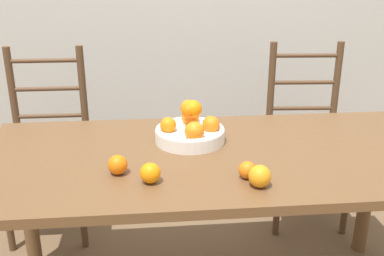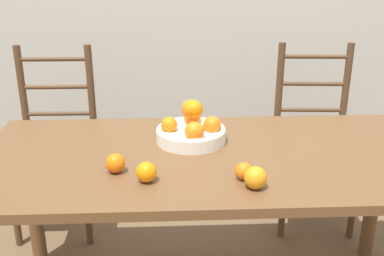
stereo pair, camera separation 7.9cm
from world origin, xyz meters
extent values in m
cube|color=brown|center=(0.00, 0.00, 0.73)|extent=(1.83, 0.84, 0.03)
cylinder|color=brown|center=(-0.84, 0.34, 0.35)|extent=(0.07, 0.07, 0.71)
cylinder|color=brown|center=(0.84, 0.34, 0.35)|extent=(0.07, 0.07, 0.71)
cylinder|color=white|center=(-0.09, 0.12, 0.77)|extent=(0.29, 0.29, 0.05)
torus|color=white|center=(-0.09, 0.12, 0.79)|extent=(0.29, 0.29, 0.02)
sphere|color=orange|center=(0.00, 0.12, 0.82)|extent=(0.07, 0.07, 0.07)
sphere|color=orange|center=(-0.08, 0.21, 0.82)|extent=(0.08, 0.08, 0.08)
sphere|color=orange|center=(-0.17, 0.12, 0.82)|extent=(0.07, 0.07, 0.07)
sphere|color=orange|center=(-0.08, 0.04, 0.82)|extent=(0.08, 0.08, 0.08)
sphere|color=orange|center=(-0.07, 0.12, 0.88)|extent=(0.07, 0.07, 0.07)
sphere|color=orange|center=(-0.09, 0.15, 0.88)|extent=(0.07, 0.07, 0.07)
sphere|color=orange|center=(-0.09, 0.12, 0.88)|extent=(0.06, 0.06, 0.06)
sphere|color=orange|center=(0.11, -0.29, 0.78)|extent=(0.08, 0.08, 0.08)
sphere|color=orange|center=(0.08, -0.23, 0.77)|extent=(0.06, 0.06, 0.06)
sphere|color=orange|center=(-0.36, -0.15, 0.78)|extent=(0.07, 0.07, 0.07)
sphere|color=orange|center=(-0.25, -0.23, 0.78)|extent=(0.07, 0.07, 0.07)
cylinder|color=#513823|center=(-1.00, 0.51, 0.23)|extent=(0.04, 0.04, 0.46)
cylinder|color=#513823|center=(-0.62, 0.51, 0.23)|extent=(0.04, 0.04, 0.46)
cylinder|color=#513823|center=(-0.99, 0.87, 0.51)|extent=(0.04, 0.04, 1.02)
cylinder|color=#513823|center=(-0.61, 0.87, 0.51)|extent=(0.04, 0.04, 1.02)
cube|color=#513823|center=(-0.81, 0.69, 0.47)|extent=(0.42, 0.40, 0.04)
cylinder|color=#513823|center=(-0.80, 0.87, 0.62)|extent=(0.38, 0.03, 0.02)
cylinder|color=#513823|center=(-0.80, 0.87, 0.78)|extent=(0.38, 0.03, 0.02)
cylinder|color=#513823|center=(-0.80, 0.87, 0.94)|extent=(0.38, 0.03, 0.02)
cylinder|color=#513823|center=(0.43, 0.52, 0.23)|extent=(0.04, 0.04, 0.46)
cylinder|color=#513823|center=(0.81, 0.50, 0.23)|extent=(0.04, 0.04, 0.46)
cylinder|color=#513823|center=(0.46, 0.88, 0.51)|extent=(0.04, 0.04, 1.02)
cylinder|color=#513823|center=(0.84, 0.86, 0.51)|extent=(0.04, 0.04, 1.02)
cube|color=#513823|center=(0.63, 0.69, 0.47)|extent=(0.45, 0.43, 0.04)
cylinder|color=#513823|center=(0.65, 0.87, 0.62)|extent=(0.38, 0.05, 0.02)
cylinder|color=#513823|center=(0.65, 0.87, 0.78)|extent=(0.38, 0.05, 0.02)
cylinder|color=#513823|center=(0.65, 0.87, 0.94)|extent=(0.38, 0.05, 0.02)
camera|label=1|loc=(-0.24, -1.58, 1.44)|focal=42.00mm
camera|label=2|loc=(-0.16, -1.59, 1.44)|focal=42.00mm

